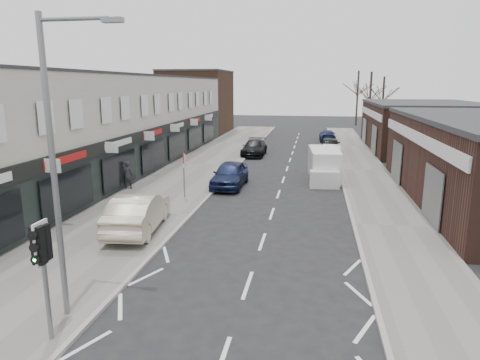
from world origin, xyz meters
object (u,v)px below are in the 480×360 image
at_px(parked_car_right_a, 331,152).
at_px(traffic_light, 42,254).
at_px(parked_car_right_c, 327,136).
at_px(pedestrian, 128,175).
at_px(parked_car_right_b, 330,145).
at_px(white_van, 324,165).
at_px(parked_car_left_a, 230,174).
at_px(street_lamp, 58,155).
at_px(parked_car_left_b, 254,148).
at_px(warning_sign, 184,161).
at_px(sedan_on_pavement, 138,212).

bearing_deg(parked_car_right_a, traffic_light, 75.21).
xyz_separation_m(parked_car_right_a, parked_car_right_c, (0.00, 12.67, -0.05)).
relative_size(pedestrian, parked_car_right_b, 0.37).
distance_m(white_van, parked_car_right_a, 8.31).
xyz_separation_m(traffic_light, parked_car_left_a, (1.17, 17.40, -1.62)).
xyz_separation_m(parked_car_left_a, parked_car_right_b, (6.73, 14.62, -0.01)).
bearing_deg(white_van, parked_car_right_c, 83.32).
height_order(street_lamp, pedestrian, street_lamp).
xyz_separation_m(pedestrian, parked_car_right_b, (12.70, 16.70, -0.18)).
bearing_deg(white_van, pedestrian, -160.83).
bearing_deg(parked_car_left_b, pedestrian, -111.71).
bearing_deg(parked_car_left_a, warning_sign, -118.77).
bearing_deg(parked_car_left_a, sedan_on_pavement, -102.90).
height_order(traffic_light, parked_car_right_c, traffic_light).
relative_size(street_lamp, parked_car_right_c, 1.84).
distance_m(sedan_on_pavement, parked_car_left_a, 9.48).
relative_size(parked_car_left_a, parked_car_right_b, 1.01).
bearing_deg(warning_sign, parked_car_left_a, 60.27).
relative_size(street_lamp, sedan_on_pavement, 1.60).
height_order(parked_car_left_a, parked_car_left_b, parked_car_left_a).
bearing_deg(sedan_on_pavement, street_lamp, 91.35).
bearing_deg(parked_car_left_b, warning_sign, -96.32).
height_order(sedan_on_pavement, parked_car_right_a, sedan_on_pavement).
height_order(sedan_on_pavement, pedestrian, pedestrian).
bearing_deg(parked_car_right_c, pedestrian, 63.00).
relative_size(pedestrian, parked_car_right_a, 0.41).
relative_size(parked_car_right_a, parked_car_right_b, 0.89).
xyz_separation_m(street_lamp, parked_car_left_b, (1.13, 28.67, -3.90)).
distance_m(traffic_light, street_lamp, 2.52).
distance_m(traffic_light, parked_car_left_b, 29.95).
distance_m(traffic_light, parked_car_right_b, 33.02).
bearing_deg(white_van, parked_car_right_a, 80.02).
xyz_separation_m(traffic_light, street_lamp, (-0.13, 1.22, 2.20)).
distance_m(white_van, parked_car_left_b, 11.16).
height_order(pedestrian, parked_car_left_b, pedestrian).
relative_size(street_lamp, parked_car_left_b, 1.62).
height_order(pedestrian, parked_car_right_b, pedestrian).
bearing_deg(pedestrian, sedan_on_pavement, 99.18).
relative_size(white_van, parked_car_left_b, 1.11).
height_order(traffic_light, street_lamp, street_lamp).
distance_m(warning_sign, pedestrian, 4.42).
distance_m(parked_car_right_b, parked_car_right_c, 9.48).
xyz_separation_m(parked_car_left_b, parked_car_right_a, (6.90, -1.06, -0.03)).
bearing_deg(traffic_light, white_van, 70.91).
relative_size(warning_sign, parked_car_right_b, 0.58).
bearing_deg(sedan_on_pavement, parked_car_left_a, -110.44).
bearing_deg(parked_car_right_c, parked_car_left_a, 73.29).
height_order(parked_car_left_a, parked_car_right_c, parked_car_left_a).
bearing_deg(traffic_light, parked_car_left_b, 88.08).
distance_m(sedan_on_pavement, parked_car_right_b, 25.46).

